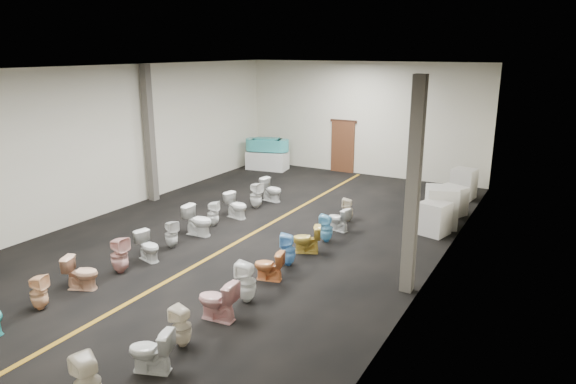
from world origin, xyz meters
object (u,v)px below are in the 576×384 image
appliance_crate_a (434,218)px  toilet_left_9 (256,195)px  bathtub (267,144)px  toilet_right_5 (269,266)px  toilet_left_3 (119,255)px  toilet_right_0 (87,383)px  display_table (267,161)px  toilet_left_6 (198,220)px  toilet_right_8 (326,228)px  appliance_crate_b (441,207)px  toilet_right_9 (338,219)px  toilet_left_2 (82,273)px  toilet_left_10 (272,190)px  appliance_crate_d (464,184)px  toilet_left_1 (39,292)px  toilet_right_6 (288,250)px  appliance_crate_c (450,201)px  toilet_left_4 (148,246)px  toilet_right_7 (307,239)px  toilet_right_2 (182,327)px  toilet_right_3 (217,300)px  toilet_left_7 (213,214)px  toilet_left_8 (236,205)px  toilet_right_1 (151,351)px  toilet_right_4 (246,282)px  toilet_left_5 (171,234)px  toilet_right_10 (348,210)px

appliance_crate_a → toilet_left_9: bearing=-176.4°
bathtub → toilet_right_5: size_ratio=2.67×
toilet_left_3 → toilet_right_0: toilet_left_3 is taller
display_table → toilet_left_6: 8.18m
toilet_right_8 → appliance_crate_a: bearing=120.0°
appliance_crate_b → toilet_right_8: size_ratio=1.56×
toilet_right_9 → toilet_left_2: bearing=-15.5°
toilet_left_10 → bathtub: bearing=41.9°
display_table → toilet_left_9: toilet_left_9 is taller
appliance_crate_d → toilet_left_1: appliance_crate_d is taller
toilet_left_3 → toilet_left_10: bearing=-0.4°
bathtub → toilet_left_9: size_ratio=2.13×
toilet_right_5 → toilet_left_2: bearing=-68.8°
display_table → toilet_left_6: (2.52, -7.79, 0.04)m
toilet_right_6 → appliance_crate_c: bearing=134.6°
toilet_left_4 → toilet_right_8: 4.56m
toilet_left_1 → toilet_right_7: bearing=-50.6°
toilet_left_3 → toilet_right_5: bearing=-67.1°
toilet_left_3 → toilet_right_5: size_ratio=1.27×
toilet_left_4 → toilet_right_2: toilet_right_2 is taller
toilet_left_6 → toilet_right_3: size_ratio=1.04×
display_table → toilet_right_7: size_ratio=2.37×
toilet_left_7 → toilet_right_9: bearing=-84.2°
toilet_left_7 → toilet_left_8: size_ratio=0.96×
toilet_left_6 → toilet_left_8: bearing=-4.6°
display_table → toilet_left_6: bearing=-72.1°
toilet_right_1 → toilet_right_4: 2.70m
toilet_right_5 → toilet_right_1: bearing=-12.4°
bathtub → toilet_left_2: bearing=-94.0°
toilet_left_4 → toilet_right_3: bearing=-101.5°
toilet_left_4 → toilet_right_8: bearing=-31.5°
appliance_crate_a → toilet_left_8: (-5.59, -1.46, -0.08)m
display_table → toilet_right_6: toilet_right_6 is taller
appliance_crate_d → toilet_right_1: size_ratio=1.41×
toilet_left_2 → toilet_left_6: size_ratio=0.88×
appliance_crate_c → toilet_left_6: size_ratio=1.08×
toilet_right_5 → toilet_left_10: bearing=-163.8°
toilet_left_10 → toilet_right_2: bearing=-150.3°
toilet_left_2 → toilet_right_1: 3.68m
appliance_crate_a → toilet_left_8: size_ratio=1.20×
toilet_left_5 → toilet_right_6: toilet_right_6 is taller
toilet_right_8 → toilet_right_9: bearing=174.2°
toilet_left_3 → toilet_right_7: bearing=-45.1°
toilet_left_7 → toilet_left_9: (0.16, 2.05, 0.06)m
appliance_crate_c → toilet_left_3: appliance_crate_c is taller
toilet_left_6 → appliance_crate_b: bearing=-57.8°
toilet_left_4 → toilet_left_2: bearing=-170.6°
bathtub → toilet_left_8: 6.59m
toilet_right_0 → toilet_right_10: 9.47m
toilet_left_10 → toilet_right_4: (3.23, -6.40, 0.04)m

